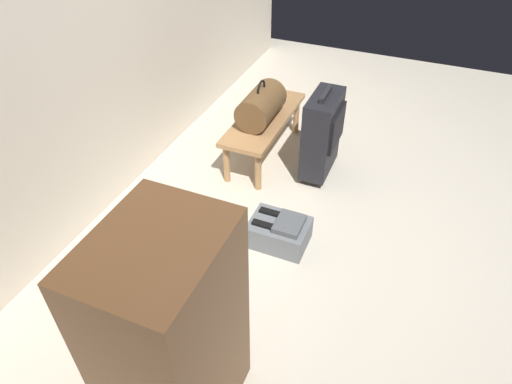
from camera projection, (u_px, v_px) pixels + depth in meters
ground_plane at (324, 240)px, 3.01m from camera, size 6.60×6.60×0.00m
bench at (264, 122)px, 3.59m from camera, size 1.00×0.36×0.36m
duffel_bag_brown at (261, 106)px, 3.43m from camera, size 0.44×0.26×0.34m
cell_phone at (278, 99)px, 3.78m from camera, size 0.07×0.14×0.01m
suitcase_upright_charcoal at (322, 134)px, 3.36m from camera, size 0.43×0.22×0.71m
backpack_grey at (279, 232)px, 2.94m from camera, size 0.28×0.38×0.21m
side_cabinet at (172, 338)px, 1.81m from camera, size 0.56×0.44×1.10m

